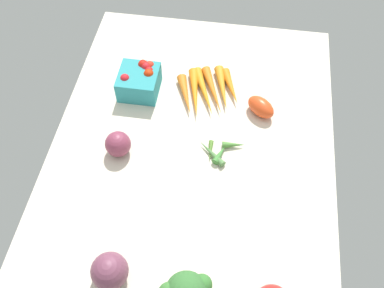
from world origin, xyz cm
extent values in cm
cube|color=beige|center=(0.00, 0.00, 1.00)|extent=(104.00, 76.00, 2.00)
sphere|color=#81364D|center=(3.81, -19.07, 5.42)|extent=(6.83, 6.83, 6.83)
cube|color=teal|center=(-18.36, -18.30, 5.46)|extent=(11.32, 11.32, 6.93)
sphere|color=red|center=(-20.51, -15.52, 8.14)|extent=(2.78, 2.78, 2.78)
sphere|color=red|center=(-22.64, -15.73, 8.38)|extent=(2.70, 2.70, 2.70)
sphere|color=red|center=(-21.78, -16.70, 8.54)|extent=(2.82, 2.82, 2.82)
sphere|color=red|center=(-19.13, -15.34, 8.42)|extent=(3.03, 3.03, 3.03)
sphere|color=red|center=(-22.49, -17.69, 8.59)|extent=(2.94, 2.94, 2.94)
sphere|color=red|center=(-16.42, -21.65, 8.61)|extent=(2.64, 2.64, 2.64)
cone|color=orange|center=(-17.23, -4.41, 3.46)|extent=(14.40, 7.36, 2.92)
cone|color=orange|center=(-18.24, -1.84, 3.47)|extent=(18.04, 6.29, 2.94)
cone|color=orange|center=(-19.29, 0.82, 3.39)|extent=(17.57, 9.22, 2.78)
cone|color=orange|center=(-20.25, 3.26, 3.37)|extent=(17.25, 8.96, 2.73)
cone|color=orange|center=(-21.31, 5.93, 3.46)|extent=(16.37, 6.70, 2.93)
cone|color=orange|center=(-22.26, 8.33, 3.42)|extent=(13.24, 7.45, 2.84)
cone|color=#51812E|center=(0.61, 5.06, 2.66)|extent=(6.34, 1.60, 1.31)
cone|color=#498335|center=(-2.07, 11.01, 2.96)|extent=(2.83, 6.28, 1.92)
cone|color=#408338|center=(1.32, 7.76, 2.96)|extent=(6.40, 4.01, 1.92)
cone|color=#4C7C41|center=(1.36, 5.41, 2.92)|extent=(7.73, 8.12, 1.83)
sphere|color=#35722F|center=(38.34, 7.67, 11.06)|extent=(4.23, 4.23, 4.23)
ellipsoid|color=#E64A1E|center=(-14.99, 17.39, 4.54)|extent=(9.43, 9.89, 5.07)
sphere|color=#6F394F|center=(36.96, -12.51, 6.13)|extent=(8.25, 8.25, 8.25)
camera|label=1|loc=(63.49, 9.36, 97.14)|focal=39.82mm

